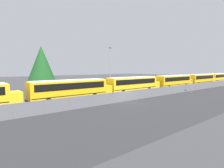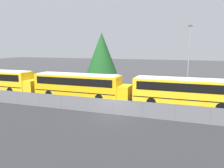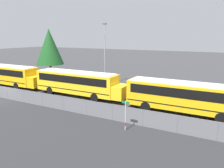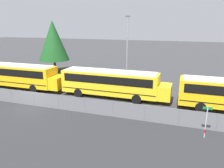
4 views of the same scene
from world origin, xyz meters
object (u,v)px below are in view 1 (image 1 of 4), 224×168
school_bus_6 (201,79)px  school_bus_5 (174,81)px  street_sign (192,86)px  school_bus_4 (133,84)px  school_bus_7 (218,77)px  school_bus_3 (72,89)px  light_pole (110,67)px  tree_0 (41,64)px

school_bus_6 → school_bus_5: bearing=178.7°
street_sign → school_bus_4: bearing=145.7°
street_sign → school_bus_7: bearing=12.0°
school_bus_3 → school_bus_4: bearing=1.4°
school_bus_7 → street_sign: size_ratio=5.01×
school_bus_4 → school_bus_5: (13.86, -0.35, 0.00)m
school_bus_6 → school_bus_7: bearing=1.5°
school_bus_6 → light_pole: size_ratio=1.35×
school_bus_7 → tree_0: size_ratio=1.42×
school_bus_3 → school_bus_5: (27.40, -0.01, 0.00)m
school_bus_5 → tree_0: 30.67m
school_bus_4 → light_pole: size_ratio=1.35×
street_sign → light_pole: size_ratio=0.27×
school_bus_3 → tree_0: bearing=95.9°
school_bus_6 → tree_0: size_ratio=1.42×
school_bus_5 → school_bus_3: bearing=180.0°
school_bus_4 → tree_0: 18.32m
school_bus_5 → light_pole: bearing=151.1°
school_bus_4 → school_bus_3: bearing=-178.6°
school_bus_3 → light_pole: (13.39, 7.72, 3.31)m
school_bus_4 → street_sign: size_ratio=5.01×
school_bus_4 → light_pole: (-0.14, 7.38, 3.31)m
light_pole → school_bus_5: bearing=-28.9°
school_bus_3 → school_bus_6: bearing=-0.5°
school_bus_5 → street_sign: bearing=-120.5°
school_bus_7 → tree_0: bearing=169.1°
school_bus_5 → school_bus_6: bearing=-1.3°
school_bus_5 → tree_0: tree_0 is taller
tree_0 → school_bus_3: bearing=-84.1°
school_bus_6 → school_bus_4: bearing=178.6°
school_bus_4 → street_sign: (10.04, -6.85, -0.56)m
school_bus_6 → school_bus_7: same height
street_sign → tree_0: 30.39m
school_bus_3 → light_pole: bearing=30.0°
school_bus_4 → school_bus_6: same height
school_bus_6 → tree_0: (-41.98, 11.01, 3.77)m
school_bus_7 → street_sign: 31.46m
school_bus_6 → street_sign: (-17.31, -6.19, -0.56)m
school_bus_3 → school_bus_6: 40.88m
tree_0 → street_sign: bearing=-34.9°
light_pole → school_bus_4: bearing=-88.9°
street_sign → light_pole: 17.92m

